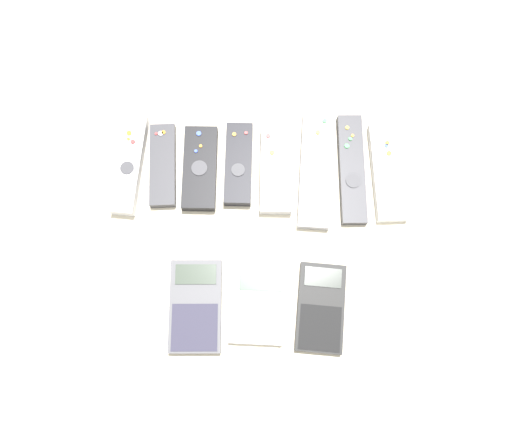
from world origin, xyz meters
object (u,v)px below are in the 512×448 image
Objects in this scene: remote_6 at (349,169)px; remote_0 at (127,165)px; remote_1 at (160,165)px; remote_3 at (236,164)px; calculator_2 at (318,307)px; calculator_0 at (193,306)px; remote_4 at (273,170)px; remote_5 at (313,170)px; calculator_1 at (257,308)px; remote_2 at (197,168)px; remote_7 at (385,172)px.

remote_0 is at bearing 178.77° from remote_6.
remote_3 reaches higher than remote_1.
calculator_2 is at bearing -59.72° from remote_3.
remote_1 reaches higher than calculator_0.
remote_0 reaches higher than remote_3.
remote_3 is 0.29m from calculator_2.
remote_4 is at bearing 111.98° from calculator_2.
calculator_1 is at bearing -108.47° from remote_5.
remote_4 reaches higher than remote_5.
calculator_0 is at bearing -175.41° from calculator_2.
remote_2 is 0.70× the size of remote_5.
remote_4 is 1.05× the size of calculator_2.
remote_1 and remote_5 have the same top height.
remote_3 is at bearing 5.56° from remote_0.
remote_6 is (0.34, 0.00, -0.00)m from remote_1.
remote_6 is at bearing 0.74° from remote_2.
calculator_0 is at bearing -118.61° from remote_4.
remote_7 is (0.40, -0.00, 0.00)m from remote_1.
remote_4 reaches higher than remote_6.
remote_6 and calculator_0 have the same top height.
remote_1 is at bearing 142.77° from calculator_2.
remote_3 is (0.07, 0.01, -0.00)m from remote_2.
calculator_0 is at bearing -138.53° from remote_6.
remote_7 is 1.51× the size of calculator_1.
remote_0 is at bearing 177.77° from remote_1.
remote_4 is 1.31× the size of calculator_1.
remote_4 is 0.28m from calculator_0.
remote_3 reaches higher than calculator_2.
calculator_0 is 1.28× the size of calculator_1.
remote_1 is 0.26m from calculator_0.
remote_0 reaches higher than remote_7.
remote_0 is at bearing 177.79° from remote_2.
calculator_1 is at bearing -95.96° from remote_4.
calculator_1 is (0.11, -0.24, -0.00)m from remote_2.
remote_2 is (0.07, -0.01, 0.00)m from remote_1.
remote_3 reaches higher than remote_5.
remote_1 is 0.71× the size of remote_5.
remote_4 reaches higher than calculator_1.
remote_1 is (0.06, 0.00, -0.00)m from remote_0.
remote_1 is 1.00× the size of calculator_0.
remote_0 is 0.20m from remote_3.
calculator_1 is (-0.22, -0.25, -0.00)m from remote_7.
remote_3 reaches higher than calculator_1.
remote_6 is (0.06, 0.00, -0.00)m from remote_5.
remote_4 is at bearing -179.01° from remote_6.
calculator_0 is at bearing -77.53° from remote_1.
remote_4 is (0.26, -0.00, -0.00)m from remote_0.
remote_7 is at bearing -0.32° from remote_2.
calculator_2 is at bearing -48.90° from remote_2.
remote_2 reaches higher than remote_1.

